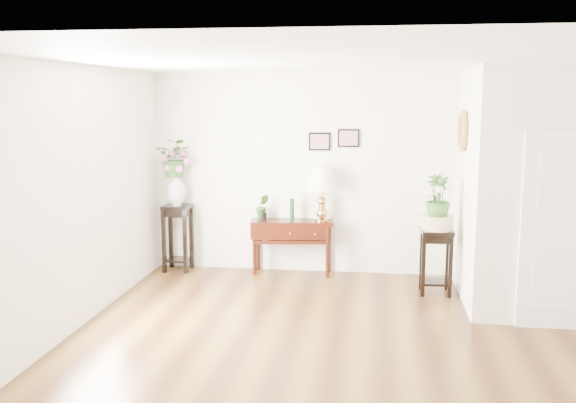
% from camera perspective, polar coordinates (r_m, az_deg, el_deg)
% --- Properties ---
extents(floor, '(6.00, 5.50, 0.02)m').
position_cam_1_polar(floor, '(6.60, 6.37, -12.59)').
color(floor, brown).
rests_on(floor, ground).
extents(ceiling, '(6.00, 5.50, 0.02)m').
position_cam_1_polar(ceiling, '(6.14, 6.84, 12.47)').
color(ceiling, white).
rests_on(ceiling, ground).
extents(wall_back, '(6.00, 0.02, 2.80)m').
position_cam_1_polar(wall_back, '(8.94, 6.97, 2.41)').
color(wall_back, silver).
rests_on(wall_back, ground).
extents(wall_front, '(6.00, 0.02, 2.80)m').
position_cam_1_polar(wall_front, '(3.54, 5.66, -7.92)').
color(wall_front, silver).
rests_on(wall_front, ground).
extents(wall_left, '(0.02, 5.50, 2.80)m').
position_cam_1_polar(wall_left, '(6.95, -18.95, 0.07)').
color(wall_left, silver).
rests_on(wall_left, ground).
extents(partition, '(1.80, 1.95, 2.80)m').
position_cam_1_polar(partition, '(8.22, 21.67, 1.24)').
color(partition, silver).
rests_on(partition, floor).
extents(door, '(0.90, 0.05, 2.10)m').
position_cam_1_polar(door, '(7.32, 23.36, -2.54)').
color(door, white).
rests_on(door, floor).
extents(art_print_left, '(0.30, 0.02, 0.25)m').
position_cam_1_polar(art_print_left, '(8.91, 2.82, 5.35)').
color(art_print_left, black).
rests_on(art_print_left, wall_back).
extents(art_print_right, '(0.30, 0.02, 0.25)m').
position_cam_1_polar(art_print_right, '(8.89, 5.41, 5.63)').
color(art_print_right, black).
rests_on(art_print_right, wall_back).
extents(wall_ornament, '(0.07, 0.51, 0.51)m').
position_cam_1_polar(wall_ornament, '(8.11, 15.24, 6.09)').
color(wall_ornament, '#AD6D25').
rests_on(wall_ornament, partition).
extents(console_table, '(1.18, 0.51, 0.76)m').
position_cam_1_polar(console_table, '(9.01, 0.36, -4.06)').
color(console_table, black).
rests_on(console_table, floor).
extents(table_lamp, '(0.57, 0.57, 0.75)m').
position_cam_1_polar(table_lamp, '(8.83, 3.04, 0.49)').
color(table_lamp, '#B87C3F').
rests_on(table_lamp, console_table).
extents(green_vase, '(0.08, 0.08, 0.31)m').
position_cam_1_polar(green_vase, '(8.90, 0.35, -0.60)').
color(green_vase, '#113518').
rests_on(green_vase, console_table).
extents(potted_plant, '(0.23, 0.20, 0.34)m').
position_cam_1_polar(potted_plant, '(8.96, -2.28, -0.54)').
color(potted_plant, '#28511E').
rests_on(potted_plant, console_table).
extents(plant_stand_a, '(0.39, 0.39, 0.95)m').
position_cam_1_polar(plant_stand_a, '(9.29, -9.77, -3.21)').
color(plant_stand_a, black).
rests_on(plant_stand_a, floor).
extents(porcelain_vase, '(0.31, 0.31, 0.45)m').
position_cam_1_polar(porcelain_vase, '(9.16, -9.89, 1.07)').
color(porcelain_vase, silver).
rests_on(porcelain_vase, plant_stand_a).
extents(lily_arrangement, '(0.55, 0.50, 0.55)m').
position_cam_1_polar(lily_arrangement, '(9.11, -9.97, 3.86)').
color(lily_arrangement, '#28511E').
rests_on(lily_arrangement, porcelain_vase).
extents(plant_stand_b, '(0.40, 0.40, 0.82)m').
position_cam_1_polar(plant_stand_b, '(8.30, 13.00, -5.22)').
color(plant_stand_b, black).
rests_on(plant_stand_b, floor).
extents(ceramic_bowl, '(0.41, 0.41, 0.18)m').
position_cam_1_polar(ceramic_bowl, '(8.20, 13.12, -1.89)').
color(ceramic_bowl, beige).
rests_on(ceramic_bowl, plant_stand_b).
extents(narcissus, '(0.41, 0.41, 0.57)m').
position_cam_1_polar(narcissus, '(8.14, 13.20, 0.34)').
color(narcissus, '#28511E').
rests_on(narcissus, ceramic_bowl).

